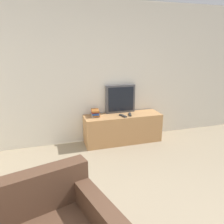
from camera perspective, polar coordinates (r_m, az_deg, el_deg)
name	(u,v)px	position (r m, az deg, el deg)	size (l,w,h in m)	color
wall_back	(90,75)	(4.12, -5.75, 9.72)	(9.00, 0.06, 2.60)	silver
tv_stand	(123,128)	(4.25, 2.81, -4.27)	(1.48, 0.45, 0.55)	tan
television	(120,99)	(4.26, 2.19, 3.46)	(0.58, 0.09, 0.54)	#4C4C51
book_stack	(95,113)	(4.06, -4.38, -0.24)	(0.16, 0.24, 0.13)	silver
remote_on_stand	(130,114)	(4.15, 4.72, -0.64)	(0.09, 0.19, 0.02)	#2D2D2D
remote_secondary	(123,116)	(4.06, 2.89, -0.99)	(0.10, 0.19, 0.02)	#2D2D2D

